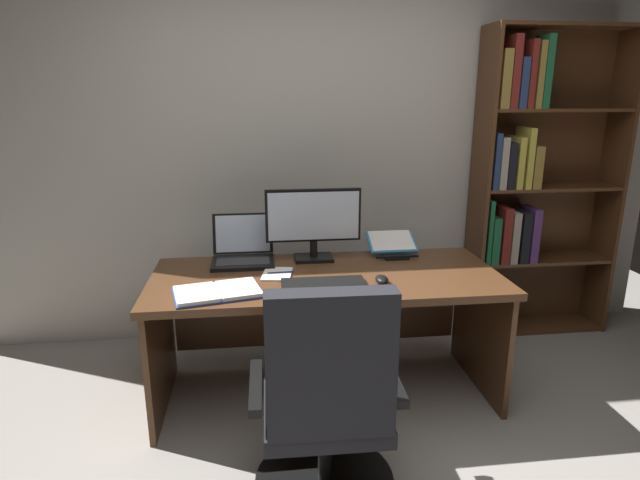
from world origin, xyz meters
name	(u,v)px	position (x,y,z in m)	size (l,w,h in m)	color
wall_back	(315,134)	(0.00, 1.89, 1.39)	(4.84, 0.12, 2.78)	#B2ADA3
desk	(324,301)	(-0.04, 1.05, 0.53)	(1.86, 0.80, 0.72)	#4C2D19
bookshelf	(528,186)	(1.43, 1.66, 1.05)	(0.98, 0.29, 2.07)	#4C2D19
office_chair	(327,415)	(-0.15, 0.15, 0.42)	(0.62, 0.60, 0.99)	black
monitor	(313,224)	(-0.08, 1.24, 0.93)	(0.55, 0.16, 0.42)	black
laptop	(243,252)	(-0.49, 1.25, 0.77)	(0.35, 0.33, 0.25)	black
keyboard	(323,284)	(-0.08, 0.80, 0.73)	(0.42, 0.15, 0.02)	black
computer_mouse	(382,280)	(0.22, 0.80, 0.74)	(0.06, 0.10, 0.04)	black
reading_stand_with_book	(392,244)	(0.40, 1.29, 0.78)	(0.28, 0.26, 0.12)	black
open_binder	(218,292)	(-0.60, 0.75, 0.73)	(0.46, 0.34, 0.02)	navy
notepad	(277,274)	(-0.31, 0.99, 0.72)	(0.15, 0.21, 0.01)	white
pen	(281,272)	(-0.29, 0.99, 0.73)	(0.01, 0.01, 0.14)	navy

